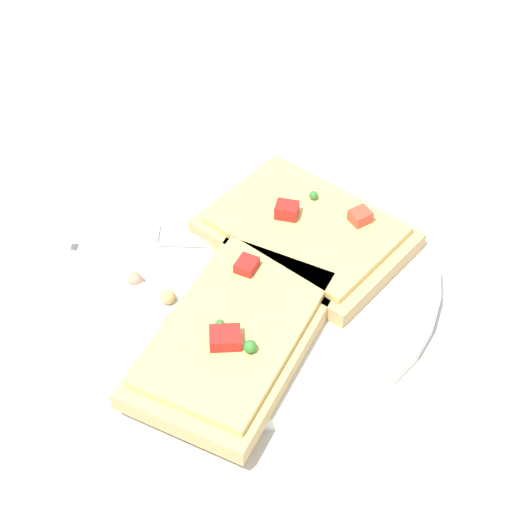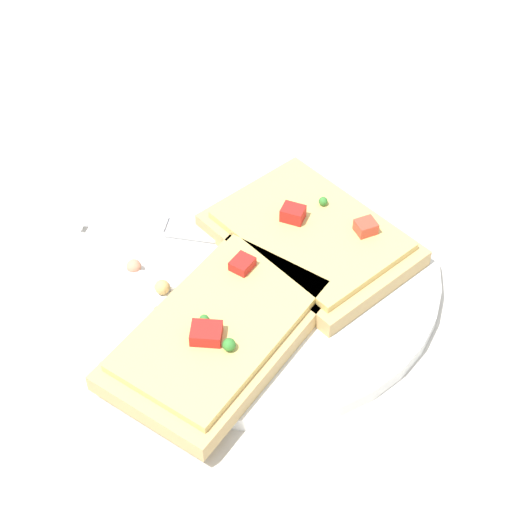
% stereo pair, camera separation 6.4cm
% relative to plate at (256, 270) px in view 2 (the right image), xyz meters
% --- Properties ---
extents(ground_plane, '(4.00, 4.00, 0.00)m').
position_rel_plate_xyz_m(ground_plane, '(0.00, 0.00, -0.01)').
color(ground_plane, beige).
extents(plate, '(0.28, 0.28, 0.01)m').
position_rel_plate_xyz_m(plate, '(0.00, 0.00, 0.00)').
color(plate, white).
rests_on(plate, ground).
extents(fork, '(0.03, 0.20, 0.01)m').
position_rel_plate_xyz_m(fork, '(-0.03, 0.03, 0.01)').
color(fork, silver).
rests_on(fork, plate).
extents(knife, '(0.02, 0.20, 0.01)m').
position_rel_plate_xyz_m(knife, '(0.03, 0.07, 0.01)').
color(knife, silver).
rests_on(knife, plate).
extents(pizza_slice_main, '(0.18, 0.19, 0.03)m').
position_rel_plate_xyz_m(pizza_slice_main, '(0.03, -0.04, 0.02)').
color(pizza_slice_main, tan).
rests_on(pizza_slice_main, plate).
extents(pizza_slice_corner, '(0.20, 0.16, 0.03)m').
position_rel_plate_xyz_m(pizza_slice_corner, '(-0.08, 0.01, 0.02)').
color(pizza_slice_corner, tan).
rests_on(pizza_slice_corner, plate).
extents(crumb_scatter, '(0.13, 0.14, 0.01)m').
position_rel_plate_xyz_m(crumb_scatter, '(-0.01, 0.04, 0.01)').
color(crumb_scatter, tan).
rests_on(crumb_scatter, plate).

